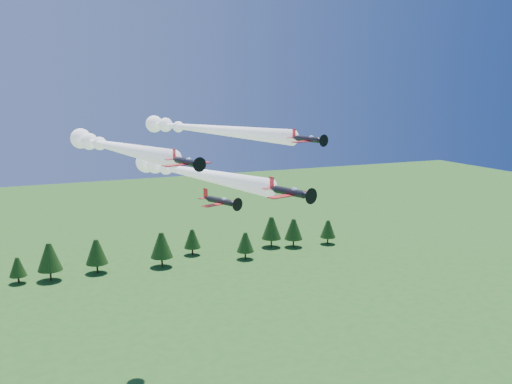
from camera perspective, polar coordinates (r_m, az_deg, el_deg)
name	(u,v)px	position (r m, az deg, el deg)	size (l,w,h in m)	color
plane_lead	(187,171)	(92.39, -6.94, 2.06)	(16.26, 41.86, 3.70)	black
plane_left	(112,146)	(96.51, -14.23, 4.48)	(13.53, 43.87, 3.70)	black
plane_right	(200,128)	(111.97, -5.57, 6.35)	(17.68, 53.12, 3.70)	black
plane_slot	(221,201)	(87.69, -3.54, -0.91)	(7.20, 8.08, 2.56)	black
treeline	(119,249)	(193.13, -13.54, -5.56)	(163.47, 18.34, 11.88)	#382314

